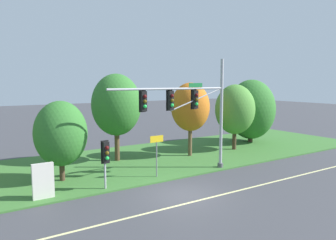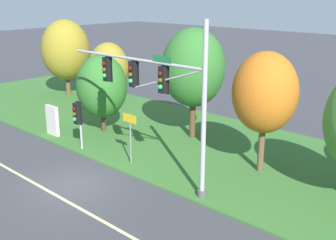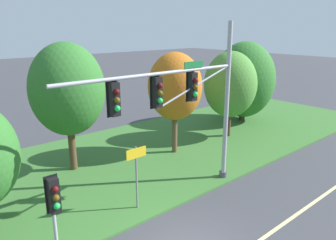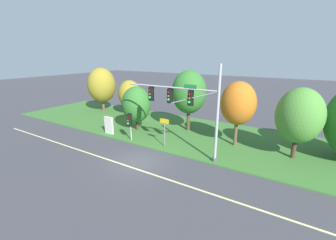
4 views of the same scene
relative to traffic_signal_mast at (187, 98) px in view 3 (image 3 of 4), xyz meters
name	(u,v)px [view 3 (image 3 of 4)]	position (x,y,z in m)	size (l,w,h in m)	color
grass_verge	(79,174)	(-2.82, 5.21, -4.58)	(48.00, 11.50, 0.10)	#386B2D
traffic_signal_mast	(187,98)	(0.00, 0.00, 0.00)	(8.83, 0.49, 7.73)	#9EA0A5
pedestrian_signal_near_kerb	(54,199)	(-6.18, -0.17, -2.51)	(0.46, 0.55, 2.84)	#9EA0A5
route_sign_post	(136,168)	(-2.46, 0.43, -2.69)	(0.96, 0.08, 2.76)	slate
tree_mid_verge	(67,90)	(-2.77, 5.94, -0.17)	(3.82, 3.82, 6.77)	#4C3823
tree_tall_centre	(175,87)	(3.09, 4.25, -0.47)	(3.21, 3.21, 6.09)	brown
tree_right_far	(230,85)	(8.01, 4.10, -0.87)	(3.60, 3.60, 5.92)	#423021
tree_furthest_back	(244,80)	(12.13, 5.98, -1.19)	(4.85, 4.85, 6.38)	#423021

